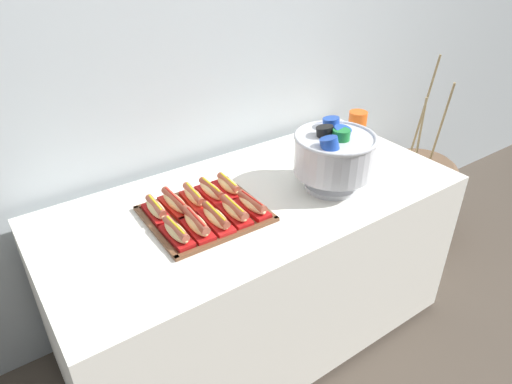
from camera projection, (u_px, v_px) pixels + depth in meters
ground_plane at (256, 333)px, 2.17m from camera, size 10.00×10.00×0.00m
back_wall at (186, 29)px, 1.83m from camera, size 6.00×0.10×2.60m
buffet_table at (256, 268)px, 1.96m from camera, size 1.63×0.76×0.76m
floor_vase at (414, 198)px, 2.74m from camera, size 0.50×0.50×1.07m
serving_tray at (205, 214)px, 1.66m from camera, size 0.41×0.37×0.01m
hot_dog_0 at (176, 232)px, 1.51m from camera, size 0.06×0.16×0.06m
hot_dog_1 at (197, 224)px, 1.55m from camera, size 0.07×0.17×0.06m
hot_dog_2 at (216, 218)px, 1.59m from camera, size 0.07×0.17×0.06m
hot_dog_3 at (234, 211)px, 1.62m from camera, size 0.07×0.17×0.06m
hot_dog_4 at (252, 205)px, 1.66m from camera, size 0.06×0.16×0.06m
hot_dog_5 at (156, 209)px, 1.63m from camera, size 0.07×0.15×0.06m
hot_dog_6 at (175, 203)px, 1.67m from camera, size 0.07×0.18×0.06m
hot_dog_7 at (194, 197)px, 1.70m from camera, size 0.07×0.16×0.06m
hot_dog_8 at (212, 191)px, 1.74m from camera, size 0.06×0.17×0.06m
hot_dog_9 at (229, 186)px, 1.77m from camera, size 0.07×0.16×0.06m
punch_bowl at (334, 153)px, 1.76m from camera, size 0.32×0.32×0.26m
cup_stack at (356, 131)px, 2.08m from camera, size 0.08×0.08×0.18m
donut at (316, 146)px, 2.11m from camera, size 0.12×0.12×0.04m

